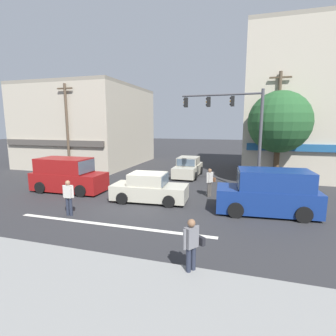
% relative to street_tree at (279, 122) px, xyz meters
% --- Properties ---
extents(ground_plane, '(120.00, 120.00, 0.00)m').
position_rel_street_tree_xyz_m(ground_plane, '(-7.37, -5.89, -4.33)').
color(ground_plane, '#2B2B2D').
extents(lane_marking_stripe, '(9.00, 0.24, 0.01)m').
position_rel_street_tree_xyz_m(lane_marking_stripe, '(-7.37, -9.39, -4.32)').
color(lane_marking_stripe, silver).
rests_on(lane_marking_stripe, ground).
extents(sidewalk_curb, '(40.00, 5.00, 0.16)m').
position_rel_street_tree_xyz_m(sidewalk_curb, '(-7.37, -14.39, -4.25)').
color(sidewalk_curb, gray).
rests_on(sidewalk_curb, ground).
extents(building_left_block, '(10.37, 11.32, 7.97)m').
position_rel_street_tree_xyz_m(building_left_block, '(-17.98, 5.72, -0.35)').
color(building_left_block, '#B7AD99').
rests_on(building_left_block, ground).
extents(building_right_corner, '(12.41, 9.26, 11.46)m').
position_rel_street_tree_xyz_m(building_right_corner, '(3.91, 5.64, 1.40)').
color(building_right_corner, '#B7AD99').
rests_on(building_right_corner, ground).
extents(street_tree, '(4.04, 4.04, 6.36)m').
position_rel_street_tree_xyz_m(street_tree, '(0.00, 0.00, 0.00)').
color(street_tree, '#4C3823').
rests_on(street_tree, ground).
extents(utility_pole_near_left, '(1.40, 0.22, 7.46)m').
position_rel_street_tree_xyz_m(utility_pole_near_left, '(-16.37, -0.04, -0.45)').
color(utility_pole_near_left, brown).
rests_on(utility_pole_near_left, ground).
extents(utility_pole_far_right, '(1.40, 0.22, 7.69)m').
position_rel_street_tree_xyz_m(utility_pole_far_right, '(-0.02, 0.91, -0.33)').
color(utility_pole_far_right, brown).
rests_on(utility_pole_far_right, ground).
extents(traffic_light_mast, '(4.89, 0.47, 6.20)m').
position_rel_street_tree_xyz_m(traffic_light_mast, '(-2.55, -2.32, -0.03)').
color(traffic_light_mast, '#47474C').
rests_on(traffic_light_mast, ground).
extents(sedan_crossing_rightbound, '(4.20, 2.07, 1.58)m').
position_rel_street_tree_xyz_m(sedan_crossing_rightbound, '(-7.00, -5.66, -3.62)').
color(sedan_crossing_rightbound, '#B7B29E').
rests_on(sedan_crossing_rightbound, ground).
extents(sedan_waiting_far, '(1.89, 4.10, 1.58)m').
position_rel_street_tree_xyz_m(sedan_waiting_far, '(-6.44, 1.73, -3.62)').
color(sedan_waiting_far, '#B7B29E').
rests_on(sedan_waiting_far, ground).
extents(van_crossing_leftbound, '(4.73, 2.32, 2.11)m').
position_rel_street_tree_xyz_m(van_crossing_leftbound, '(-0.90, -5.94, -3.32)').
color(van_crossing_leftbound, navy).
rests_on(van_crossing_leftbound, ground).
extents(van_parked_curbside, '(4.61, 2.05, 2.11)m').
position_rel_street_tree_xyz_m(van_parked_curbside, '(-12.68, -5.10, -3.32)').
color(van_parked_curbside, maroon).
rests_on(van_parked_curbside, ground).
extents(pedestrian_foreground_with_bag, '(0.56, 0.61, 1.67)m').
position_rel_street_tree_xyz_m(pedestrian_foreground_with_bag, '(-3.34, -12.07, -3.38)').
color(pedestrian_foreground_with_bag, '#232838').
rests_on(pedestrian_foreground_with_bag, ground).
extents(pedestrian_mid_crossing, '(0.57, 0.22, 1.67)m').
position_rel_street_tree_xyz_m(pedestrian_mid_crossing, '(-9.78, -8.86, -3.38)').
color(pedestrian_mid_crossing, '#232838').
rests_on(pedestrian_mid_crossing, ground).
extents(pedestrian_far_side, '(0.51, 0.64, 1.67)m').
position_rel_street_tree_xyz_m(pedestrian_far_side, '(-3.95, -3.76, -3.38)').
color(pedestrian_far_side, '#4C4742').
rests_on(pedestrian_far_side, ground).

